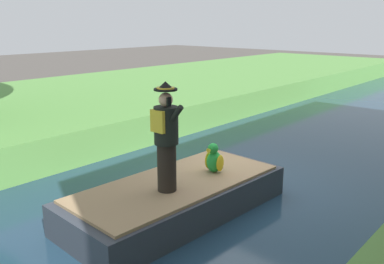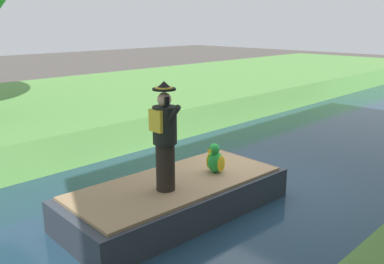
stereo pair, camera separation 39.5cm
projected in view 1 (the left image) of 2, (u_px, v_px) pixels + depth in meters
name	position (u px, v px, depth m)	size (l,w,h in m)	color
ground_plane	(236.00, 188.00, 8.91)	(80.00, 80.00, 0.00)	#4C4742
canal_water	(236.00, 186.00, 8.89)	(6.87, 48.00, 0.10)	#1E384C
grass_bank_near	(40.00, 113.00, 13.99)	(9.40, 48.00, 0.98)	#568E42
boat	(177.00, 197.00, 7.47)	(1.99, 4.28, 0.61)	#333842
person_pirate	(166.00, 138.00, 6.77)	(0.61, 0.42, 1.85)	black
parrot_plush	(214.00, 159.00, 7.81)	(0.36, 0.34, 0.57)	green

